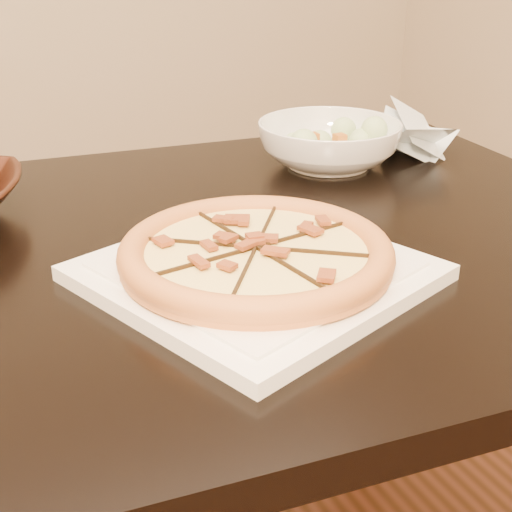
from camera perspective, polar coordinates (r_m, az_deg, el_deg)
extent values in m
cube|color=black|center=(0.91, -8.50, -0.40)|extent=(1.42, 0.97, 0.04)
cylinder|color=black|center=(1.60, 9.11, -3.85)|extent=(0.07, 0.07, 0.71)
cube|color=white|center=(0.80, 0.00, -1.36)|extent=(0.42, 0.42, 0.02)
cube|color=white|center=(0.80, 0.00, -0.65)|extent=(0.35, 0.35, 0.00)
cylinder|color=#CC622C|center=(0.80, 0.00, -0.13)|extent=(0.30, 0.30, 0.01)
torus|color=#CC622C|center=(0.79, 0.00, 0.39)|extent=(0.31, 0.31, 0.03)
cylinder|color=#FFF488|center=(0.79, 0.00, 0.33)|extent=(0.25, 0.25, 0.01)
cube|color=black|center=(0.79, 0.00, 0.66)|extent=(0.05, 0.30, 0.01)
cube|color=black|center=(0.79, 0.00, 0.66)|extent=(0.25, 0.18, 0.01)
cube|color=black|center=(0.79, 0.00, 0.66)|extent=(0.30, 0.05, 0.01)
cube|color=black|center=(0.79, 0.00, 0.66)|extent=(0.18, 0.25, 0.01)
cube|color=#A55D2A|center=(0.80, 1.30, 1.21)|extent=(0.03, 0.02, 0.00)
cube|color=#A55D2A|center=(0.83, 2.05, 2.00)|extent=(0.03, 0.02, 0.00)
cube|color=#A55D2A|center=(0.86, 1.44, 2.90)|extent=(0.03, 0.03, 0.00)
cube|color=#A55D2A|center=(0.82, -0.15, 1.72)|extent=(0.02, 0.03, 0.00)
cube|color=#A55D2A|center=(0.84, -1.65, 2.34)|extent=(0.01, 0.02, 0.00)
cube|color=#A55D2A|center=(0.85, -4.11, 2.56)|extent=(0.02, 0.03, 0.00)
cube|color=#A55D2A|center=(0.81, -2.49, 1.34)|extent=(0.03, 0.03, 0.00)
cube|color=#A55D2A|center=(0.80, -4.82, 1.05)|extent=(0.03, 0.02, 0.00)
cube|color=#A55D2A|center=(0.77, -6.90, 0.15)|extent=(0.03, 0.02, 0.00)
cube|color=#A55D2A|center=(0.77, -2.93, 0.06)|extent=(0.03, 0.02, 0.00)
cube|color=#A55D2A|center=(0.73, -3.47, -1.08)|extent=(0.03, 0.02, 0.00)
cube|color=#A55D2A|center=(0.77, -0.56, 0.06)|extent=(0.03, 0.03, 0.00)
cube|color=#A55D2A|center=(0.74, 0.31, -0.88)|extent=(0.02, 0.03, 0.00)
cube|color=#A55D2A|center=(0.72, 2.74, -1.61)|extent=(0.01, 0.02, 0.00)
cube|color=#A55D2A|center=(0.77, 1.87, 0.08)|extent=(0.02, 0.03, 0.00)
cube|color=#A55D2A|center=(0.77, 4.33, 0.01)|extent=(0.03, 0.03, 0.00)
cube|color=#A55D2A|center=(0.79, 6.74, 0.57)|extent=(0.03, 0.02, 0.00)
cube|color=#A55D2A|center=(0.80, 3.08, 1.17)|extent=(0.03, 0.02, 0.00)
imported|color=white|center=(1.20, 5.87, 8.88)|extent=(0.27, 0.27, 0.07)
sphere|color=#C6E29A|center=(1.19, 5.98, 11.43)|extent=(0.04, 0.04, 0.04)
sphere|color=#C6E29A|center=(1.21, 6.34, 11.64)|extent=(0.04, 0.04, 0.04)
sphere|color=#C6E29A|center=(1.23, 5.23, 11.90)|extent=(0.04, 0.04, 0.04)
sphere|color=#C6E29A|center=(1.20, 5.45, 11.52)|extent=(0.04, 0.04, 0.04)
sphere|color=#C6E29A|center=(1.18, 4.29, 11.43)|extent=(0.04, 0.04, 0.04)
sphere|color=#C6E29A|center=(1.19, 5.90, 11.41)|extent=(0.04, 0.04, 0.04)
sphere|color=#C6E29A|center=(1.17, 6.00, 11.15)|extent=(0.04, 0.04, 0.04)
sphere|color=#C6E29A|center=(1.16, 7.55, 10.96)|extent=(0.04, 0.04, 0.04)
sphere|color=#C6E29A|center=(1.19, 6.73, 11.37)|extent=(0.04, 0.04, 0.04)
cube|color=#C0641C|center=(1.23, 6.54, 11.36)|extent=(0.02, 0.02, 0.01)
cube|color=#C0641C|center=(1.19, 4.20, 11.00)|extent=(0.02, 0.02, 0.01)
cube|color=#C0641C|center=(1.17, 7.15, 10.64)|extent=(0.02, 0.02, 0.01)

